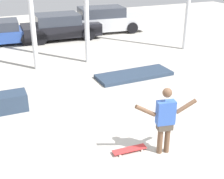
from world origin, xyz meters
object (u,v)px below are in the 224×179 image
Objects in this scene: skateboard at (129,149)px; parked_car_silver at (104,20)px; manual_pad at (134,75)px; parked_car_black at (60,27)px; skateboarder at (165,118)px.

parked_car_silver is (3.94, 11.42, 0.64)m from skateboard.
parked_car_silver reaches higher than manual_pad.
parked_car_black is at bearing 85.94° from skateboard.
parked_car_silver is at bearing 85.44° from skateboarder.
manual_pad is at bearing -77.84° from parked_car_black.
skateboarder reaches higher than parked_car_black.
skateboarder is 0.35× the size of parked_car_silver.
parked_car_black reaches higher than manual_pad.
parked_car_black is 2.76m from parked_car_silver.
skateboard is 12.10m from parked_car_silver.
parked_car_silver is (1.61, 7.11, 0.63)m from manual_pad.
skateboarder is 11.29m from parked_car_black.
manual_pad is 0.62× the size of parked_car_silver.
parked_car_silver is at bearing 73.23° from skateboard.
skateboard is 0.29× the size of manual_pad.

